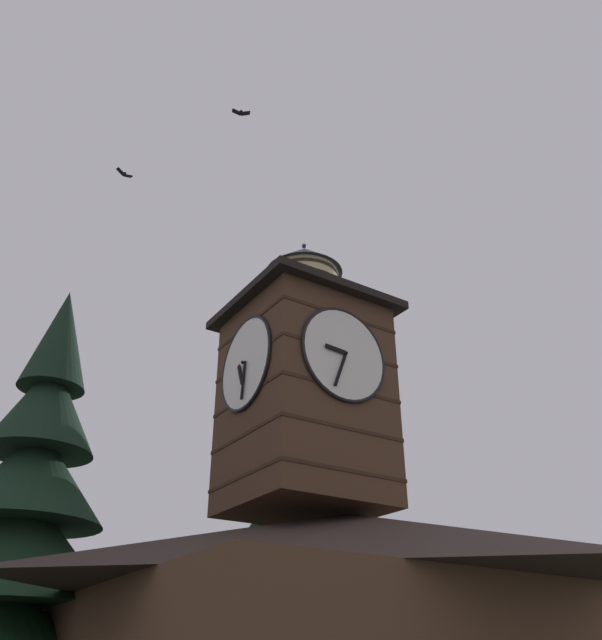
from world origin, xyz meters
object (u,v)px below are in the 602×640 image
at_px(pine_tree_aside, 21,538).
at_px(flying_bird_low, 241,113).
at_px(clock_tower, 304,386).
at_px(pine_tree_behind, 275,555).
at_px(flying_bird_high, 124,174).
at_px(building_main, 350,632).
at_px(moon, 245,487).

distance_m(pine_tree_aside, flying_bird_low, 13.80).
relative_size(pine_tree_aside, flying_bird_low, 23.01).
bearing_deg(clock_tower, flying_bird_low, 28.69).
relative_size(clock_tower, pine_tree_behind, 0.68).
bearing_deg(flying_bird_high, flying_bird_low, 116.54).
bearing_deg(pine_tree_behind, pine_tree_aside, 1.37).
height_order(building_main, flying_bird_high, flying_bird_high).
height_order(building_main, pine_tree_behind, pine_tree_behind).
distance_m(moon, flying_bird_high, 30.06).
xyz_separation_m(clock_tower, flying_bird_low, (3.61, 1.97, 7.59)).
bearing_deg(flying_bird_high, building_main, 156.79).
xyz_separation_m(building_main, moon, (-11.15, -26.84, 10.92)).
xyz_separation_m(pine_tree_aside, flying_bird_low, (-2.78, 6.23, 11.99)).
height_order(clock_tower, flying_bird_high, flying_bird_high).
bearing_deg(flying_bird_high, clock_tower, 157.93).
distance_m(building_main, pine_tree_behind, 5.68).
xyz_separation_m(pine_tree_aside, flying_bird_high, (-0.63, 1.92, 11.69)).
height_order(pine_tree_aside, moon, moon).
bearing_deg(building_main, pine_tree_aside, -33.12).
bearing_deg(building_main, clock_tower, -29.35).
relative_size(clock_tower, moon, 4.37).
bearing_deg(clock_tower, pine_tree_behind, -111.49).
bearing_deg(pine_tree_aside, clock_tower, 146.31).
bearing_deg(flying_bird_low, pine_tree_behind, -129.83).
bearing_deg(pine_tree_behind, building_main, 81.52).
distance_m(pine_tree_behind, moon, 25.58).
xyz_separation_m(clock_tower, pine_tree_behind, (-1.75, -4.45, -4.14)).
height_order(clock_tower, flying_bird_low, flying_bird_low).
bearing_deg(building_main, moon, -112.55).
xyz_separation_m(building_main, flying_bird_high, (6.76, -2.90, 14.00)).
bearing_deg(moon, building_main, 67.45).
xyz_separation_m(pine_tree_behind, moon, (-10.40, -21.83, 8.35)).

